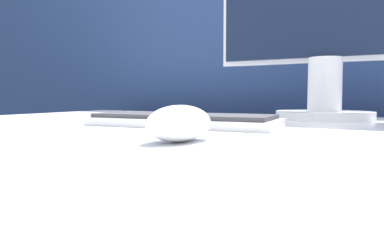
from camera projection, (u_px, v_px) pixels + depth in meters
partition_panel at (337, 144)px, 1.18m from camera, size 5.00×0.03×1.31m
computer_mouse_near at (179, 123)px, 0.48m from camera, size 0.08×0.12×0.05m
keyboard at (183, 120)px, 0.72m from camera, size 0.38×0.17×0.02m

